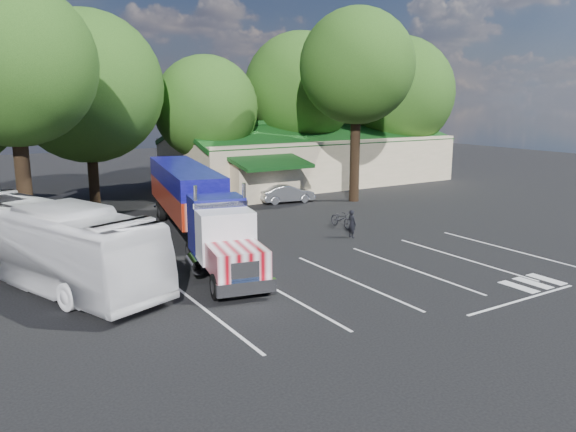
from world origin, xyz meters
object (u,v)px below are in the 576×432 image
woman (352,224)px  silver_sedan (287,194)px  semi_truck (193,200)px  tour_bus (50,244)px  bicycle (341,219)px

woman → silver_sedan: bearing=-16.0°
woman → silver_sedan: (2.53, 10.66, -0.12)m
semi_truck → tour_bus: size_ratio=1.54×
semi_truck → silver_sedan: 12.05m
woman → bicycle: woman is taller
silver_sedan → woman: bearing=175.3°
bicycle → silver_sedan: size_ratio=0.49×
bicycle → tour_bus: size_ratio=0.16×
semi_truck → woman: (7.36, -3.94, -1.40)m
bicycle → semi_truck: bearing=170.0°
woman → bicycle: (1.00, 2.26, -0.25)m
bicycle → silver_sedan: (1.53, 8.40, 0.14)m
bicycle → silver_sedan: silver_sedan is taller
bicycle → woman: bearing=-112.5°
semi_truck → bicycle: (8.36, -1.68, -1.66)m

